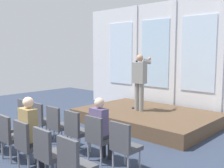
{
  "coord_description": "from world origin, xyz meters",
  "views": [
    {
      "loc": [
        4.72,
        -1.82,
        2.18
      ],
      "look_at": [
        -0.06,
        3.31,
        1.34
      ],
      "focal_mm": 42.85,
      "sensor_mm": 36.0,
      "label": 1
    }
  ],
  "objects_px": {
    "mic_stand": "(136,98)",
    "chair_r1_c5": "(74,163)",
    "chair_r0_c1": "(41,119)",
    "chair_r1_c3": "(27,142)",
    "chair_r1_c4": "(48,151)",
    "chair_r0_c2": "(57,123)",
    "audience_r0_c4": "(101,126)",
    "audience_r1_c3": "(31,129)",
    "speaker": "(140,78)",
    "chair_r0_c0": "(27,114)",
    "chair_r0_c4": "(98,136)",
    "chair_r0_c5": "(124,144)",
    "chair_r1_c2": "(10,134)",
    "chair_r0_c3": "(76,129)"
  },
  "relations": [
    {
      "from": "chair_r0_c5",
      "to": "chair_r1_c2",
      "type": "height_order",
      "value": "same"
    },
    {
      "from": "chair_r0_c0",
      "to": "chair_r0_c1",
      "type": "height_order",
      "value": "same"
    },
    {
      "from": "chair_r1_c3",
      "to": "speaker",
      "type": "bearing_deg",
      "value": 97.64
    },
    {
      "from": "mic_stand",
      "to": "chair_r1_c3",
      "type": "distance_m",
      "value": 4.4
    },
    {
      "from": "chair_r0_c0",
      "to": "chair_r1_c3",
      "type": "relative_size",
      "value": 1.0
    },
    {
      "from": "mic_stand",
      "to": "chair_r0_c0",
      "type": "bearing_deg",
      "value": -110.77
    },
    {
      "from": "chair_r1_c2",
      "to": "audience_r0_c4",
      "type": "bearing_deg",
      "value": 42.3
    },
    {
      "from": "chair_r0_c2",
      "to": "chair_r1_c4",
      "type": "bearing_deg",
      "value": -40.32
    },
    {
      "from": "chair_r0_c1",
      "to": "audience_r0_c4",
      "type": "xyz_separation_m",
      "value": [
        2.03,
        0.08,
        0.18
      ]
    },
    {
      "from": "audience_r0_c4",
      "to": "audience_r1_c3",
      "type": "bearing_deg",
      "value": -120.41
    },
    {
      "from": "mic_stand",
      "to": "chair_r0_c5",
      "type": "distance_m",
      "value": 3.85
    },
    {
      "from": "chair_r1_c3",
      "to": "audience_r0_c4",
      "type": "bearing_deg",
      "value": 61.21
    },
    {
      "from": "chair_r0_c4",
      "to": "chair_r0_c5",
      "type": "relative_size",
      "value": 1.0
    },
    {
      "from": "chair_r0_c1",
      "to": "chair_r1_c4",
      "type": "relative_size",
      "value": 1.0
    },
    {
      "from": "chair_r1_c2",
      "to": "chair_r1_c3",
      "type": "xyz_separation_m",
      "value": [
        0.68,
        0.0,
        0.0
      ]
    },
    {
      "from": "mic_stand",
      "to": "speaker",
      "type": "bearing_deg",
      "value": -35.19
    },
    {
      "from": "audience_r0_c4",
      "to": "chair_r1_c3",
      "type": "bearing_deg",
      "value": -118.79
    },
    {
      "from": "speaker",
      "to": "chair_r0_c4",
      "type": "xyz_separation_m",
      "value": [
        1.23,
        -2.98,
        -0.85
      ]
    },
    {
      "from": "speaker",
      "to": "chair_r1_c4",
      "type": "distance_m",
      "value": 4.39
    },
    {
      "from": "chair_r0_c1",
      "to": "chair_r0_c5",
      "type": "xyz_separation_m",
      "value": [
        2.71,
        0.0,
        0.0
      ]
    },
    {
      "from": "chair_r0_c1",
      "to": "chair_r1_c3",
      "type": "bearing_deg",
      "value": -40.32
    },
    {
      "from": "chair_r0_c0",
      "to": "mic_stand",
      "type": "bearing_deg",
      "value": 69.23
    },
    {
      "from": "chair_r0_c1",
      "to": "chair_r0_c4",
      "type": "relative_size",
      "value": 1.0
    },
    {
      "from": "speaker",
      "to": "chair_r1_c2",
      "type": "distance_m",
      "value": 4.22
    },
    {
      "from": "chair_r0_c2",
      "to": "chair_r1_c2",
      "type": "relative_size",
      "value": 1.0
    },
    {
      "from": "speaker",
      "to": "chair_r0_c5",
      "type": "relative_size",
      "value": 1.85
    },
    {
      "from": "chair_r0_c1",
      "to": "chair_r0_c2",
      "type": "height_order",
      "value": "same"
    },
    {
      "from": "chair_r1_c3",
      "to": "chair_r0_c5",
      "type": "bearing_deg",
      "value": 40.32
    },
    {
      "from": "audience_r1_c3",
      "to": "chair_r1_c4",
      "type": "bearing_deg",
      "value": -6.63
    },
    {
      "from": "chair_r0_c0",
      "to": "chair_r0_c5",
      "type": "bearing_deg",
      "value": 0.0
    },
    {
      "from": "chair_r0_c4",
      "to": "audience_r1_c3",
      "type": "bearing_deg",
      "value": -122.31
    },
    {
      "from": "chair_r0_c3",
      "to": "chair_r0_c5",
      "type": "height_order",
      "value": "same"
    },
    {
      "from": "chair_r0_c0",
      "to": "chair_r0_c5",
      "type": "xyz_separation_m",
      "value": [
        3.38,
        0.0,
        0.0
      ]
    },
    {
      "from": "chair_r1_c2",
      "to": "chair_r1_c5",
      "type": "bearing_deg",
      "value": 0.0
    },
    {
      "from": "chair_r0_c3",
      "to": "audience_r0_c4",
      "type": "relative_size",
      "value": 0.73
    },
    {
      "from": "chair_r0_c0",
      "to": "audience_r0_c4",
      "type": "xyz_separation_m",
      "value": [
        2.71,
        0.08,
        0.18
      ]
    },
    {
      "from": "mic_stand",
      "to": "chair_r0_c2",
      "type": "relative_size",
      "value": 1.65
    },
    {
      "from": "chair_r0_c2",
      "to": "chair_r1_c3",
      "type": "relative_size",
      "value": 1.0
    },
    {
      "from": "speaker",
      "to": "chair_r0_c0",
      "type": "distance_m",
      "value": 3.43
    },
    {
      "from": "mic_stand",
      "to": "chair_r1_c5",
      "type": "bearing_deg",
      "value": -63.21
    },
    {
      "from": "chair_r0_c5",
      "to": "chair_r1_c5",
      "type": "xyz_separation_m",
      "value": [
        0.0,
        -1.15,
        0.0
      ]
    },
    {
      "from": "mic_stand",
      "to": "chair_r1_c4",
      "type": "xyz_separation_m",
      "value": [
        1.5,
        -4.32,
        -0.18
      ]
    },
    {
      "from": "speaker",
      "to": "chair_r1_c5",
      "type": "distance_m",
      "value": 4.62
    },
    {
      "from": "chair_r0_c0",
      "to": "chair_r0_c2",
      "type": "relative_size",
      "value": 1.0
    },
    {
      "from": "chair_r0_c0",
      "to": "audience_r0_c4",
      "type": "bearing_deg",
      "value": 1.75
    },
    {
      "from": "audience_r1_c3",
      "to": "chair_r0_c2",
      "type": "bearing_deg",
      "value": 122.31
    },
    {
      "from": "chair_r1_c2",
      "to": "audience_r1_c3",
      "type": "height_order",
      "value": "audience_r1_c3"
    },
    {
      "from": "audience_r0_c4",
      "to": "chair_r1_c3",
      "type": "height_order",
      "value": "audience_r0_c4"
    },
    {
      "from": "chair_r0_c2",
      "to": "chair_r1_c3",
      "type": "xyz_separation_m",
      "value": [
        0.68,
        -1.15,
        0.0
      ]
    },
    {
      "from": "audience_r1_c3",
      "to": "mic_stand",
      "type": "bearing_deg",
      "value": 101.04
    }
  ]
}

